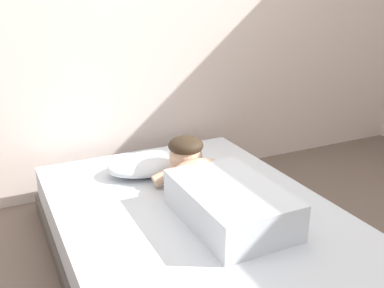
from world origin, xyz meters
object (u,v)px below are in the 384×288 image
at_px(pillow, 149,164).
at_px(cell_phone, 246,199).
at_px(coffee_cup, 212,171).
at_px(bed, 199,238).
at_px(person_lying, 216,189).

height_order(pillow, cell_phone, pillow).
bearing_deg(pillow, cell_phone, -59.31).
xyz_separation_m(pillow, coffee_cup, (0.31, -0.22, -0.02)).
distance_m(bed, cell_phone, 0.32).
xyz_separation_m(bed, pillow, (-0.05, 0.57, 0.21)).
bearing_deg(pillow, person_lying, -75.80).
xyz_separation_m(coffee_cup, cell_phone, (0.03, -0.34, -0.03)).
distance_m(pillow, coffee_cup, 0.38).
bearing_deg(bed, coffee_cup, 53.72).
bearing_deg(cell_phone, bed, -177.48).
bearing_deg(bed, cell_phone, 2.52).
height_order(coffee_cup, cell_phone, coffee_cup).
height_order(bed, cell_phone, cell_phone).
relative_size(pillow, cell_phone, 3.71).
height_order(pillow, coffee_cup, pillow).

